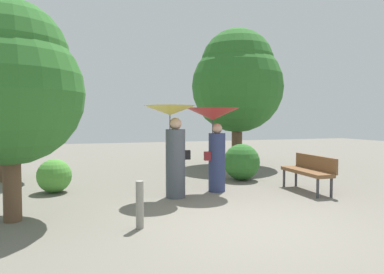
{
  "coord_description": "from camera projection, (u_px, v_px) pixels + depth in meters",
  "views": [
    {
      "loc": [
        -2.54,
        -4.83,
        1.67
      ],
      "look_at": [
        0.0,
        2.7,
        1.26
      ],
      "focal_mm": 32.23,
      "sensor_mm": 36.0,
      "label": 1
    }
  ],
  "objects": [
    {
      "name": "tree_mid_left",
      "position": [
        9.0,
        81.0,
        5.54
      ],
      "size": [
        2.35,
        2.35,
        3.6
      ],
      "color": "brown",
      "rests_on": "ground"
    },
    {
      "name": "tree_near_right",
      "position": [
        237.0,
        80.0,
        12.4
      ],
      "size": [
        3.28,
        3.28,
        4.92
      ],
      "color": "brown",
      "rests_on": "ground"
    },
    {
      "name": "bush_path_right",
      "position": [
        242.0,
        162.0,
        9.47
      ],
      "size": [
        1.0,
        1.0,
        1.0
      ],
      "primitive_type": "sphere",
      "color": "#2D6B28",
      "rests_on": "ground"
    },
    {
      "name": "path_marker_post",
      "position": [
        140.0,
        205.0,
        5.26
      ],
      "size": [
        0.12,
        0.12,
        0.73
      ],
      "primitive_type": "cylinder",
      "color": "gray",
      "rests_on": "ground"
    },
    {
      "name": "bush_path_left",
      "position": [
        54.0,
        176.0,
        7.85
      ],
      "size": [
        0.77,
        0.77,
        0.77
      ],
      "primitive_type": "sphere",
      "color": "#4C9338",
      "rests_on": "ground"
    },
    {
      "name": "tree_near_left",
      "position": [
        3.0,
        89.0,
        9.12
      ],
      "size": [
        2.43,
        2.43,
        3.87
      ],
      "color": "brown",
      "rests_on": "ground"
    },
    {
      "name": "person_left",
      "position": [
        173.0,
        138.0,
        7.29
      ],
      "size": [
        1.09,
        1.09,
        1.96
      ],
      "rotation": [
        0.0,
        0.0,
        1.71
      ],
      "color": "#474C56",
      "rests_on": "ground"
    },
    {
      "name": "person_right",
      "position": [
        214.0,
        130.0,
        7.9
      ],
      "size": [
        1.21,
        1.21,
        1.93
      ],
      "rotation": [
        0.0,
        0.0,
        1.71
      ],
      "color": "navy",
      "rests_on": "ground"
    },
    {
      "name": "ground_plane",
      "position": [
        246.0,
        225.0,
        5.47
      ],
      "size": [
        40.0,
        40.0,
        0.0
      ],
      "primitive_type": "plane",
      "color": "#6B665B"
    },
    {
      "name": "park_bench",
      "position": [
        309.0,
        169.0,
        7.99
      ],
      "size": [
        0.56,
        1.52,
        0.83
      ],
      "rotation": [
        0.0,
        0.0,
        -1.62
      ],
      "color": "#38383D",
      "rests_on": "ground"
    }
  ]
}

